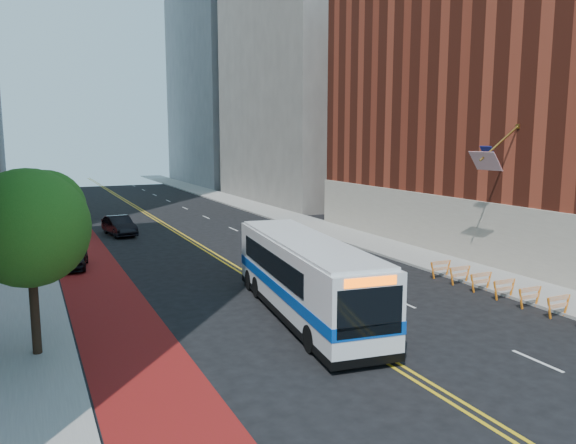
% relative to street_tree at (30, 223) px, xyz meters
% --- Properties ---
extents(ground, '(160.00, 160.00, 0.00)m').
position_rel_street_tree_xyz_m(ground, '(11.24, -6.04, -4.91)').
color(ground, black).
rests_on(ground, ground).
extents(sidewalk_left, '(4.00, 140.00, 0.15)m').
position_rel_street_tree_xyz_m(sidewalk_left, '(-0.76, 23.96, -4.84)').
color(sidewalk_left, gray).
rests_on(sidewalk_left, ground).
extents(sidewalk_right, '(4.00, 140.00, 0.15)m').
position_rel_street_tree_xyz_m(sidewalk_right, '(23.24, 23.96, -4.84)').
color(sidewalk_right, gray).
rests_on(sidewalk_right, ground).
extents(bus_lane_paint, '(3.60, 140.00, 0.01)m').
position_rel_street_tree_xyz_m(bus_lane_paint, '(3.14, 23.96, -4.91)').
color(bus_lane_paint, maroon).
rests_on(bus_lane_paint, ground).
extents(center_line_inner, '(0.14, 140.00, 0.01)m').
position_rel_street_tree_xyz_m(center_line_inner, '(11.06, 23.96, -4.91)').
color(center_line_inner, gold).
rests_on(center_line_inner, ground).
extents(center_line_outer, '(0.14, 140.00, 0.01)m').
position_rel_street_tree_xyz_m(center_line_outer, '(11.42, 23.96, -4.91)').
color(center_line_outer, gold).
rests_on(center_line_outer, ground).
extents(lane_dashes, '(0.14, 98.20, 0.01)m').
position_rel_street_tree_xyz_m(lane_dashes, '(16.04, 31.96, -4.90)').
color(lane_dashes, silver).
rests_on(lane_dashes, ground).
extents(brick_building, '(18.73, 36.00, 22.00)m').
position_rel_street_tree_xyz_m(brick_building, '(33.18, 5.96, 6.05)').
color(brick_building, maroon).
rests_on(brick_building, ground).
extents(midrise_right_near, '(18.00, 26.00, 40.00)m').
position_rel_street_tree_xyz_m(midrise_right_near, '(34.24, 41.96, 15.09)').
color(midrise_right_near, slate).
rests_on(midrise_right_near, ground).
extents(midrise_right_far, '(20.00, 28.00, 55.00)m').
position_rel_street_tree_xyz_m(midrise_right_far, '(35.24, 71.96, 22.59)').
color(midrise_right_far, gray).
rests_on(midrise_right_far, ground).
extents(construction_barriers, '(1.42, 10.91, 1.00)m').
position_rel_street_tree_xyz_m(construction_barriers, '(20.84, -2.62, -4.24)').
color(construction_barriers, orange).
rests_on(construction_barriers, ground).
extents(street_tree, '(4.20, 4.20, 6.70)m').
position_rel_street_tree_xyz_m(street_tree, '(0.00, 0.00, 0.00)').
color(street_tree, black).
rests_on(street_tree, sidewalk_left).
extents(transit_bus, '(4.32, 12.92, 3.48)m').
position_rel_street_tree_xyz_m(transit_bus, '(10.87, 0.12, -3.09)').
color(transit_bus, silver).
rests_on(transit_bus, ground).
extents(car_a, '(2.24, 4.27, 1.39)m').
position_rel_street_tree_xyz_m(car_a, '(2.26, 14.33, -4.22)').
color(car_a, black).
rests_on(car_a, ground).
extents(car_b, '(2.30, 4.93, 1.56)m').
position_rel_street_tree_xyz_m(car_b, '(6.65, 25.08, -4.13)').
color(car_b, black).
rests_on(car_b, ground).
extents(car_c, '(2.51, 4.91, 1.36)m').
position_rel_street_tree_xyz_m(car_c, '(3.03, 31.38, -4.23)').
color(car_c, black).
rests_on(car_c, ground).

